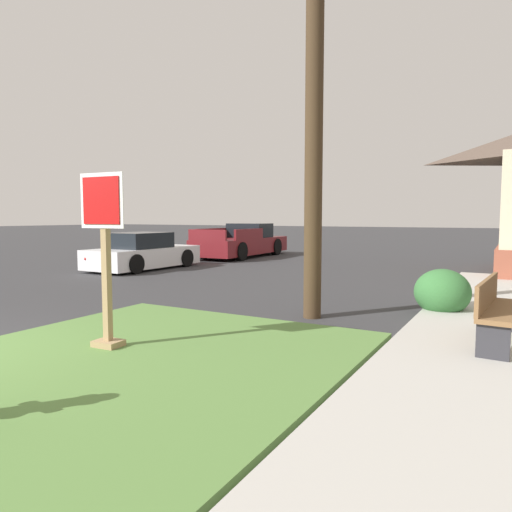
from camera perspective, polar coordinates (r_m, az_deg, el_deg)
The scene contains 9 objects.
grass_corner_patch at distance 6.02m, azimuth -14.17°, elevation -12.15°, with size 4.86×5.33×0.08m, color #567F3D.
sidewalk_strip at distance 8.02m, azimuth 26.37°, elevation -8.08°, with size 2.20×14.71×0.12m, color #B2AFA8.
stop_sign at distance 6.34m, azimuth -17.92°, elevation -0.92°, with size 0.70×0.30×2.26m.
manhole_cover at distance 8.49m, azimuth -20.07°, elevation -7.54°, with size 0.70×0.70×0.02m, color black.
parked_sedan_white at distance 16.43m, azimuth -13.68°, elevation 0.35°, with size 1.90×4.11×1.25m.
pickup_truck_maroon at distance 20.91m, azimuth -1.66°, elevation 1.62°, with size 2.19×5.61×1.48m.
street_bench at distance 6.91m, azimuth 27.28°, elevation -5.62°, with size 0.53×1.78×0.85m.
utility_pole at distance 8.65m, azimuth 7.18°, elevation 23.29°, with size 1.84×0.31×8.68m.
shrub_by_curb at distance 9.10m, azimuth 21.80°, elevation -4.13°, with size 0.98×0.98×0.84m, color #367037.
Camera 1 is at (6.55, -2.62, 1.78)m, focal length 32.75 mm.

